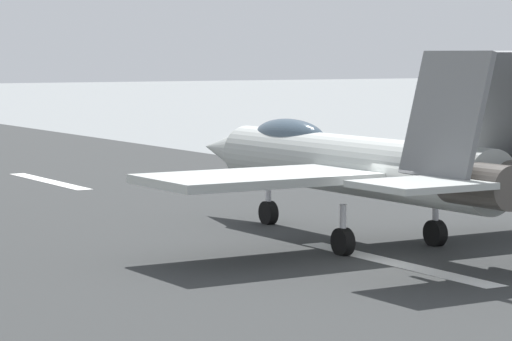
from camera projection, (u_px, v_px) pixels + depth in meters
name	position (u px, v px, depth m)	size (l,w,h in m)	color
ground_plane	(387.00, 262.00, 33.40)	(400.00, 400.00, 0.00)	gray
runway_strip	(388.00, 262.00, 33.39)	(240.00, 26.00, 0.02)	#303232
fighter_jet	(356.00, 163.00, 36.44)	(16.11, 13.75, 5.53)	#A4AAA6
crew_person	(391.00, 162.00, 54.93)	(0.42, 0.66, 1.61)	#1E2338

